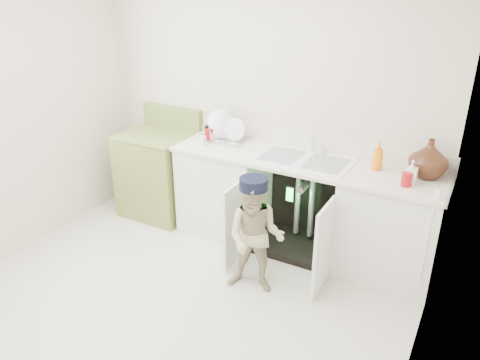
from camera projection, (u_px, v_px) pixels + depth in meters
name	position (u px, v px, depth m)	size (l,w,h in m)	color
ground	(177.00, 301.00, 3.75)	(3.50, 3.50, 0.00)	beige
room_shell	(167.00, 155.00, 3.24)	(6.00, 5.50, 1.26)	beige
counter_run	(304.00, 204.00, 4.27)	(2.44, 1.02, 1.22)	silver
avocado_stove	(160.00, 172.00, 4.97)	(0.72, 0.65, 1.11)	olive
repair_worker	(256.00, 236.00, 3.70)	(0.54, 0.65, 0.99)	#C7BE8F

